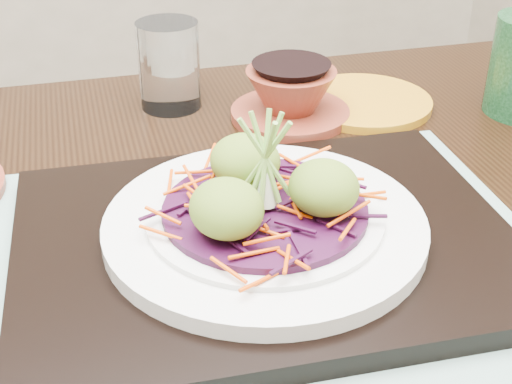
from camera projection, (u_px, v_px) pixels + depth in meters
name	position (u px, v px, depth m)	size (l,w,h in m)	color
dining_table	(262.00, 325.00, 0.71)	(1.41, 1.03, 0.82)	black
placemat	(265.00, 253.00, 0.63)	(0.49, 0.39, 0.00)	gray
serving_tray	(265.00, 242.00, 0.63)	(0.43, 0.32, 0.02)	black
white_plate	(265.00, 224.00, 0.62)	(0.28, 0.28, 0.02)	silver
cabbage_bed	(265.00, 210.00, 0.61)	(0.18, 0.18, 0.01)	#360A2C
carrot_julienne	(265.00, 201.00, 0.60)	(0.21, 0.21, 0.01)	#DD4603
guacamole_scoops	(265.00, 185.00, 0.59)	(0.15, 0.14, 0.05)	#537322
scallion_garnish	(265.00, 162.00, 0.58)	(0.06, 0.06, 0.10)	#7BB046
water_glass	(169.00, 65.00, 0.88)	(0.08, 0.08, 0.11)	white
terracotta_bowl_set	(291.00, 97.00, 0.87)	(0.18, 0.18, 0.06)	maroon
yellow_plate	(364.00, 102.00, 0.91)	(0.17, 0.17, 0.01)	#B37413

